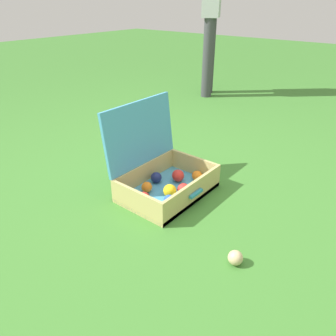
# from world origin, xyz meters

# --- Properties ---
(ground_plane) EXTENTS (16.00, 16.00, 0.00)m
(ground_plane) POSITION_xyz_m (0.00, 0.00, 0.00)
(ground_plane) COLOR #3D7A2D
(open_suitcase) EXTENTS (0.55, 0.46, 0.52)m
(open_suitcase) POSITION_xyz_m (0.02, 0.08, 0.12)
(open_suitcase) COLOR #4799C6
(open_suitcase) RESTS_ON ground
(stray_ball_on_grass) EXTENTS (0.07, 0.07, 0.07)m
(stray_ball_on_grass) POSITION_xyz_m (-0.24, -0.57, 0.03)
(stray_ball_on_grass) COLOR #D1B784
(stray_ball_on_grass) RESTS_ON ground
(bystander_person) EXTENTS (0.37, 0.31, 1.71)m
(bystander_person) POSITION_xyz_m (2.06, 1.08, 0.98)
(bystander_person) COLOR #3D3D42
(bystander_person) RESTS_ON ground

